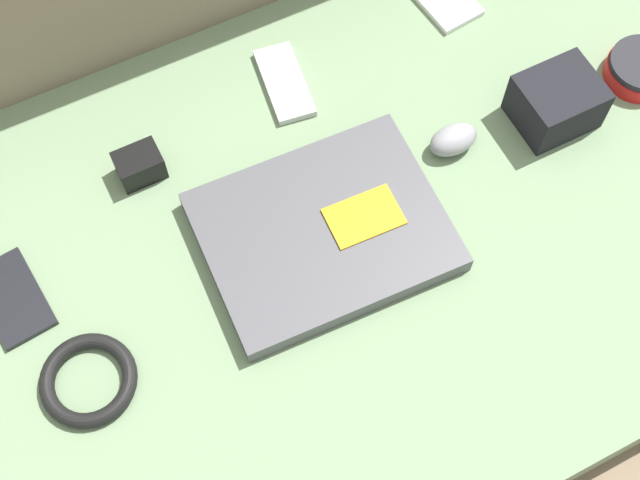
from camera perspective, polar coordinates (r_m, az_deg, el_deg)
ground_plane at (r=1.21m, az=0.00°, el=-2.69°), size 8.00×8.00×0.00m
couch_seat at (r=1.16m, az=0.00°, el=-1.62°), size 1.18×0.75×0.11m
laptop at (r=1.10m, az=0.23°, el=0.53°), size 0.30×0.24×0.03m
computer_mouse at (r=1.17m, az=8.53°, el=6.37°), size 0.07×0.04×0.04m
phone_silver at (r=1.23m, az=-2.29°, el=10.02°), size 0.07×0.13×0.01m
phone_black at (r=1.14m, az=-19.06°, el=-3.54°), size 0.08×0.12×0.01m
camera_pouch at (r=1.21m, az=14.90°, el=8.54°), size 0.10×0.09×0.07m
charger_brick at (r=1.16m, az=-11.48°, el=4.72°), size 0.06×0.04×0.04m
cable_coil at (r=1.07m, az=-14.60°, el=-8.67°), size 0.11×0.11×0.02m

